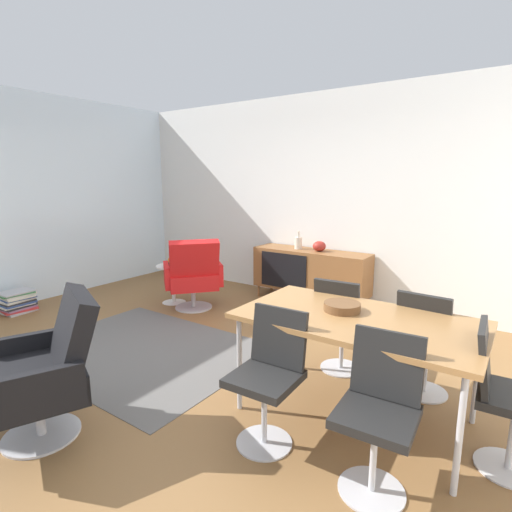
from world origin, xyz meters
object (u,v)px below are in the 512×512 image
Objects in this scene: dining_chair_back_right at (426,339)px; armchair_black_shell at (47,367)px; fruit_bowl at (172,262)px; lounge_chair_red at (193,274)px; sideboard at (310,271)px; vase_sculptural_dark at (298,243)px; vase_cobalt at (319,246)px; dining_chair_front_left at (269,372)px; dining_chair_back_left at (340,321)px; dining_table at (357,323)px; dining_chair_front_right at (379,407)px; magazine_stack at (17,302)px; dining_chair_far_end at (505,393)px; side_table_round at (173,279)px; wooden_bowl_on_table at (342,307)px.

dining_chair_back_right is 0.90× the size of armchair_black_shell.
dining_chair_back_right is at bearing -9.89° from fruit_bowl.
lounge_chair_red is (-2.92, 0.52, -0.00)m from dining_chair_back_right.
sideboard is 0.42m from vase_sculptural_dark.
dining_chair_front_left is at bearing -70.04° from vase_cobalt.
dining_chair_back_left is at bearing 56.94° from armchair_black_shell.
dining_table is 0.70m from dining_chair_back_right.
fruit_bowl is at bearing 153.09° from dining_chair_front_right.
dining_chair_back_right is at bearing 90.04° from dining_chair_front_right.
armchair_black_shell is (0.99, -2.41, 0.00)m from lounge_chair_red.
lounge_chair_red is at bearing 37.82° from magazine_stack.
dining_table is at bearing 3.75° from magazine_stack.
vase_cobalt is (0.12, 0.00, 0.35)m from sideboard.
sideboard is at bearing 46.82° from lounge_chair_red.
magazine_stack is at bearing 176.04° from dining_chair_front_left.
vase_sculptural_dark is at bearing 140.45° from dining_chair_back_right.
fruit_bowl is (-1.43, 2.47, 0.10)m from armchair_black_shell.
dining_chair_far_end is (2.38, -2.24, 0.03)m from sideboard.
dining_chair_front_left is at bearing -32.65° from side_table_round.
sideboard is 1.69× the size of armchair_black_shell.
dining_table is 6.15× the size of wooden_bowl_on_table.
lounge_chair_red reaches higher than sideboard.
vase_sculptural_dark is at bearing 39.42° from fruit_bowl.
sideboard is 1.88m from side_table_round.
dining_chair_back_left is at bearing 89.68° from dining_chair_front_left.
armchair_black_shell reaches higher than dining_chair_front_right.
dining_chair_front_left is 0.70m from dining_chair_front_right.
dining_table is at bearing 40.17° from armchair_black_shell.
side_table_round is 0.24m from fruit_bowl.
dining_chair_back_right is (2.03, -1.68, -0.34)m from vase_sculptural_dark.
dining_chair_front_right is (1.71, -2.79, -0.32)m from vase_cobalt.
dining_chair_back_left is at bearing -13.18° from lounge_chair_red.
sideboard is 3.80m from magazine_stack.
fruit_bowl is at bearing 47.32° from magazine_stack.
dining_chair_front_right is at bearing -54.00° from vase_sculptural_dark.
vase_cobalt is 3.59m from armchair_black_shell.
fruit_bowl is at bearing 170.11° from dining_chair_back_right.
vase_cobalt is at bearing 109.96° from dining_chair_front_left.
side_table_round is 1.24× the size of magazine_stack.
dining_chair_far_end is (0.54, -0.56, 0.00)m from dining_chair_back_right.
side_table_round is (-1.33, -1.09, -0.49)m from vase_sculptural_dark.
dining_chair_front_left is 2.03× the size of magazine_stack.
vase_sculptural_dark reaches higher than vase_cobalt.
fruit_bowl is (-3.90, 1.15, 0.09)m from dining_chair_far_end.
magazine_stack is at bearing -139.60° from vase_cobalt.
dining_chair_far_end is 1.00× the size of dining_chair_back_left.
armchair_black_shell is 2.96m from magazine_stack.
armchair_black_shell is at bearing -93.35° from vase_cobalt.
dining_chair_far_end is 4.28× the size of fruit_bowl.
sideboard is at bearing 121.90° from wooden_bowl_on_table.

